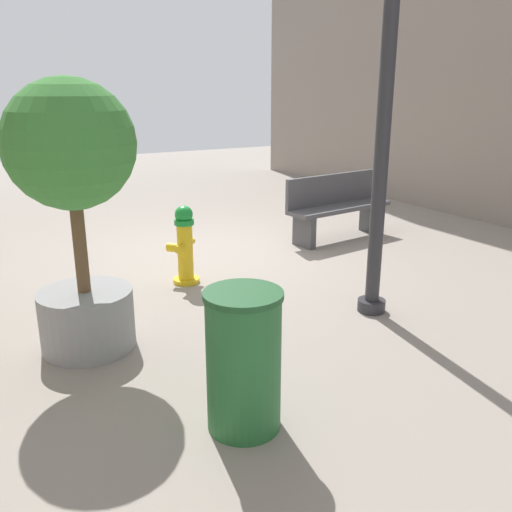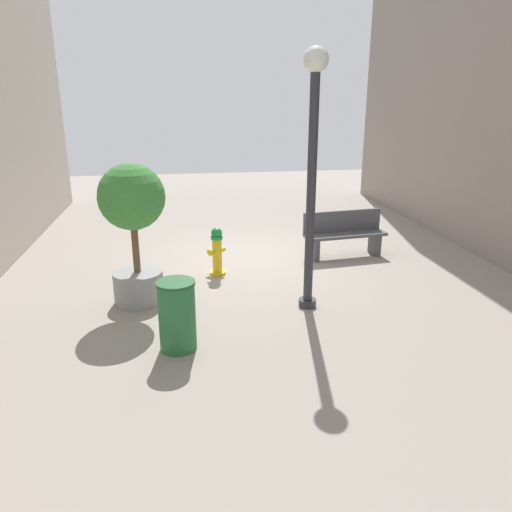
# 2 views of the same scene
# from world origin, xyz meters

# --- Properties ---
(ground_plane) EXTENTS (23.40, 23.40, 0.00)m
(ground_plane) POSITION_xyz_m (0.00, 0.00, 0.00)
(ground_plane) COLOR gray
(fire_hydrant) EXTENTS (0.36, 0.36, 0.91)m
(fire_hydrant) POSITION_xyz_m (0.75, 0.95, 0.46)
(fire_hydrant) COLOR gold
(fire_hydrant) RESTS_ON ground_plane
(bench_near) EXTENTS (1.77, 0.65, 0.95)m
(bench_near) POSITION_xyz_m (-1.96, 0.26, 0.50)
(bench_near) COLOR #4C4C51
(bench_near) RESTS_ON ground_plane
(planter_tree) EXTENTS (1.04, 1.04, 2.27)m
(planter_tree) POSITION_xyz_m (2.13, 2.07, 1.40)
(planter_tree) COLOR gray
(planter_tree) RESTS_ON ground_plane
(street_lamp) EXTENTS (0.36, 0.36, 3.89)m
(street_lamp) POSITION_xyz_m (-0.56, 2.67, 2.41)
(street_lamp) COLOR #2D2D33
(street_lamp) RESTS_ON ground_plane
(trash_bin) EXTENTS (0.51, 0.51, 0.96)m
(trash_bin) POSITION_xyz_m (1.50, 3.76, 0.48)
(trash_bin) COLOR #266633
(trash_bin) RESTS_ON ground_plane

